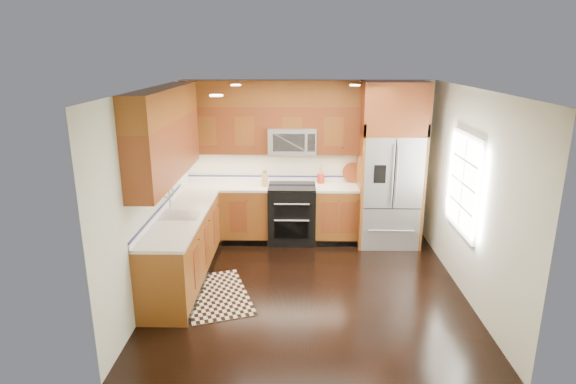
{
  "coord_description": "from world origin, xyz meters",
  "views": [
    {
      "loc": [
        -0.15,
        -5.8,
        3.02
      ],
      "look_at": [
        -0.29,
        0.6,
        1.15
      ],
      "focal_mm": 30.0,
      "sensor_mm": 36.0,
      "label": 1
    }
  ],
  "objects_px": {
    "rug": "(216,295)",
    "utensil_crock": "(321,176)",
    "knife_block": "(265,179)",
    "refrigerator": "(390,165)",
    "range": "(292,214)"
  },
  "relations": [
    {
      "from": "rug",
      "to": "knife_block",
      "type": "distance_m",
      "value": 2.25
    },
    {
      "from": "refrigerator",
      "to": "utensil_crock",
      "type": "xyz_separation_m",
      "value": [
        -1.08,
        0.23,
        -0.25
      ]
    },
    {
      "from": "utensil_crock",
      "to": "rug",
      "type": "bearing_deg",
      "value": -124.16
    },
    {
      "from": "range",
      "to": "knife_block",
      "type": "xyz_separation_m",
      "value": [
        -0.44,
        0.03,
        0.57
      ]
    },
    {
      "from": "range",
      "to": "utensil_crock",
      "type": "relative_size",
      "value": 2.88
    },
    {
      "from": "range",
      "to": "utensil_crock",
      "type": "height_order",
      "value": "utensil_crock"
    },
    {
      "from": "utensil_crock",
      "to": "knife_block",
      "type": "bearing_deg",
      "value": -169.57
    },
    {
      "from": "rug",
      "to": "utensil_crock",
      "type": "distance_m",
      "value": 2.74
    },
    {
      "from": "refrigerator",
      "to": "rug",
      "type": "xyz_separation_m",
      "value": [
        -2.5,
        -1.86,
        -1.3
      ]
    },
    {
      "from": "knife_block",
      "to": "utensil_crock",
      "type": "bearing_deg",
      "value": 10.43
    },
    {
      "from": "refrigerator",
      "to": "knife_block",
      "type": "relative_size",
      "value": 10.35
    },
    {
      "from": "refrigerator",
      "to": "utensil_crock",
      "type": "relative_size",
      "value": 7.92
    },
    {
      "from": "range",
      "to": "utensil_crock",
      "type": "distance_m",
      "value": 0.78
    },
    {
      "from": "refrigerator",
      "to": "utensil_crock",
      "type": "distance_m",
      "value": 1.13
    },
    {
      "from": "range",
      "to": "refrigerator",
      "type": "height_order",
      "value": "refrigerator"
    }
  ]
}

